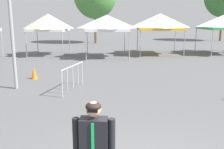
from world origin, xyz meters
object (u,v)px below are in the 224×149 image
Objects in this scene: crowd_barrier_mid_lot at (73,73)px; canopy_tent_far_left at (224,22)px; canopy_tent_behind_left at (48,22)px; canopy_tent_left_of_center at (160,22)px; canopy_tent_behind_center at (107,23)px; traffic_cone_lot_center at (34,73)px; person_foreground at (94,148)px.

canopy_tent_far_left is at bearing 43.07° from crowd_barrier_mid_lot.
canopy_tent_left_of_center is (9.02, 0.07, 0.05)m from canopy_tent_behind_left.
canopy_tent_behind_left is at bearing 163.01° from canopy_tent_behind_center.
canopy_tent_behind_center is 5.65× the size of traffic_cone_lot_center.
traffic_cone_lot_center is at bearing -148.14° from canopy_tent_far_left.
canopy_tent_left_of_center is at bearing 0.43° from canopy_tent_behind_left.
canopy_tent_behind_left is 9.02m from canopy_tent_left_of_center.
person_foreground is (-5.05, -17.49, -1.66)m from canopy_tent_left_of_center.
person_foreground is (-0.66, -16.00, -1.60)m from canopy_tent_behind_center.
canopy_tent_behind_center reaches higher than person_foreground.
traffic_cone_lot_center is (-3.84, -6.93, -2.34)m from canopy_tent_behind_center.
canopy_tent_left_of_center reaches higher than canopy_tent_behind_center.
crowd_barrier_mid_lot is at bearing -46.12° from traffic_cone_lot_center.
canopy_tent_behind_center reaches higher than crowd_barrier_mid_lot.
person_foreground is 0.89× the size of crowd_barrier_mid_lot.
traffic_cone_lot_center is (-3.18, 9.07, -0.74)m from person_foreground.
person_foreground is 6.91m from crowd_barrier_mid_lot.
canopy_tent_far_left reaches higher than person_foreground.
canopy_tent_behind_center reaches higher than traffic_cone_lot_center.
canopy_tent_behind_left reaches higher than canopy_tent_far_left.
crowd_barrier_mid_lot is 3.15m from traffic_cone_lot_center.
canopy_tent_left_of_center is 12.42m from crowd_barrier_mid_lot.
canopy_tent_behind_left reaches higher than person_foreground.
canopy_tent_behind_center is at bearing -171.12° from canopy_tent_far_left.
canopy_tent_far_left reaches higher than canopy_tent_behind_center.
canopy_tent_behind_center is 8.26m from traffic_cone_lot_center.
canopy_tent_behind_center is at bearing 87.64° from person_foreground.
person_foreground is at bearing -92.36° from canopy_tent_behind_center.
canopy_tent_behind_center is 0.94× the size of canopy_tent_far_left.
person_foreground is (3.98, -17.42, -1.61)m from canopy_tent_behind_left.
canopy_tent_left_of_center is 1.08× the size of canopy_tent_far_left.
canopy_tent_behind_center is at bearing -16.99° from canopy_tent_behind_left.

